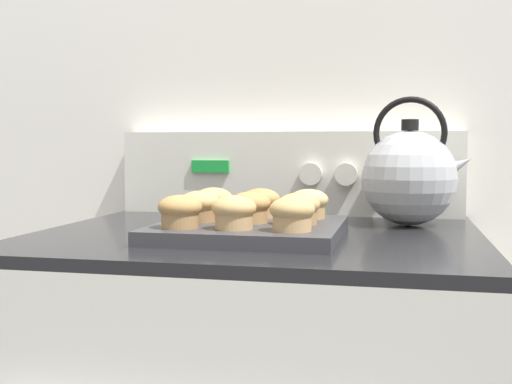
{
  "coord_description": "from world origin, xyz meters",
  "views": [
    {
      "loc": [
        0.23,
        -0.71,
        1.06
      ],
      "look_at": [
        0.01,
        0.26,
        0.98
      ],
      "focal_mm": 45.0,
      "sensor_mm": 36.0,
      "label": 1
    }
  ],
  "objects_px": {
    "muffin_pan": "(249,230)",
    "muffin_r0_c1": "(234,212)",
    "muffin_r2_c0": "(214,201)",
    "tea_kettle": "(410,176)",
    "muffin_r2_c1": "(260,203)",
    "muffin_r1_c2": "(299,208)",
    "muffin_r0_c0": "(180,211)",
    "muffin_r2_c2": "(309,204)",
    "muffin_r1_c0": "(199,206)",
    "muffin_r1_c1": "(248,207)",
    "muffin_r0_c2": "(292,214)"
  },
  "relations": [
    {
      "from": "muffin_r2_c0",
      "to": "tea_kettle",
      "type": "relative_size",
      "value": 0.28
    },
    {
      "from": "muffin_r1_c1",
      "to": "muffin_r2_c1",
      "type": "relative_size",
      "value": 1.0
    },
    {
      "from": "muffin_r0_c1",
      "to": "muffin_r2_c0",
      "type": "distance_m",
      "value": 0.18
    },
    {
      "from": "muffin_r0_c0",
      "to": "muffin_r1_c0",
      "type": "relative_size",
      "value": 1.0
    },
    {
      "from": "muffin_r0_c1",
      "to": "muffin_r1_c2",
      "type": "distance_m",
      "value": 0.11
    },
    {
      "from": "tea_kettle",
      "to": "muffin_r1_c0",
      "type": "bearing_deg",
      "value": -147.93
    },
    {
      "from": "muffin_r0_c0",
      "to": "muffin_r2_c1",
      "type": "height_order",
      "value": "same"
    },
    {
      "from": "muffin_pan",
      "to": "muffin_r1_c1",
      "type": "distance_m",
      "value": 0.04
    },
    {
      "from": "muffin_r1_c0",
      "to": "muffin_r2_c2",
      "type": "xyz_separation_m",
      "value": [
        0.16,
        0.08,
        0.0
      ]
    },
    {
      "from": "muffin_r0_c0",
      "to": "muffin_r2_c0",
      "type": "bearing_deg",
      "value": 89.47
    },
    {
      "from": "muffin_r2_c1",
      "to": "muffin_r2_c2",
      "type": "distance_m",
      "value": 0.08
    },
    {
      "from": "muffin_pan",
      "to": "muffin_r2_c1",
      "type": "xyz_separation_m",
      "value": [
        0.0,
        0.08,
        0.04
      ]
    },
    {
      "from": "muffin_r0_c2",
      "to": "muffin_r2_c1",
      "type": "height_order",
      "value": "same"
    },
    {
      "from": "muffin_r0_c2",
      "to": "muffin_r2_c1",
      "type": "distance_m",
      "value": 0.18
    },
    {
      "from": "muffin_pan",
      "to": "muffin_r0_c0",
      "type": "relative_size",
      "value": 4.37
    },
    {
      "from": "muffin_r1_c1",
      "to": "tea_kettle",
      "type": "relative_size",
      "value": 0.28
    },
    {
      "from": "muffin_r1_c2",
      "to": "muffin_r1_c0",
      "type": "bearing_deg",
      "value": 179.65
    },
    {
      "from": "muffin_r0_c2",
      "to": "muffin_r2_c1",
      "type": "bearing_deg",
      "value": 116.77
    },
    {
      "from": "muffin_r0_c1",
      "to": "tea_kettle",
      "type": "relative_size",
      "value": 0.28
    },
    {
      "from": "muffin_r0_c0",
      "to": "muffin_r2_c2",
      "type": "height_order",
      "value": "same"
    },
    {
      "from": "muffin_r2_c2",
      "to": "muffin_r0_c2",
      "type": "bearing_deg",
      "value": -90.25
    },
    {
      "from": "muffin_r0_c1",
      "to": "tea_kettle",
      "type": "distance_m",
      "value": 0.38
    },
    {
      "from": "muffin_pan",
      "to": "muffin_r1_c2",
      "type": "xyz_separation_m",
      "value": [
        0.08,
        -0.0,
        0.04
      ]
    },
    {
      "from": "muffin_r0_c1",
      "to": "muffin_r0_c2",
      "type": "relative_size",
      "value": 1.0
    },
    {
      "from": "muffin_r2_c0",
      "to": "tea_kettle",
      "type": "height_order",
      "value": "tea_kettle"
    },
    {
      "from": "muffin_r0_c0",
      "to": "tea_kettle",
      "type": "distance_m",
      "value": 0.44
    },
    {
      "from": "muffin_pan",
      "to": "muffin_r2_c0",
      "type": "distance_m",
      "value": 0.12
    },
    {
      "from": "muffin_pan",
      "to": "muffin_r0_c1",
      "type": "height_order",
      "value": "muffin_r0_c1"
    },
    {
      "from": "muffin_r1_c2",
      "to": "muffin_r2_c1",
      "type": "xyz_separation_m",
      "value": [
        -0.08,
        0.08,
        0.0
      ]
    },
    {
      "from": "muffin_r1_c1",
      "to": "muffin_r2_c2",
      "type": "height_order",
      "value": "same"
    },
    {
      "from": "muffin_r2_c0",
      "to": "tea_kettle",
      "type": "bearing_deg",
      "value": 19.96
    },
    {
      "from": "muffin_r1_c0",
      "to": "muffin_r1_c1",
      "type": "bearing_deg",
      "value": 1.3
    },
    {
      "from": "muffin_pan",
      "to": "muffin_r0_c1",
      "type": "distance_m",
      "value": 0.09
    },
    {
      "from": "muffin_r1_c1",
      "to": "muffin_pan",
      "type": "bearing_deg",
      "value": -12.73
    },
    {
      "from": "muffin_r0_c2",
      "to": "muffin_r1_c1",
      "type": "height_order",
      "value": "same"
    },
    {
      "from": "muffin_r1_c0",
      "to": "muffin_r2_c1",
      "type": "relative_size",
      "value": 1.0
    },
    {
      "from": "muffin_r1_c2",
      "to": "muffin_r0_c0",
      "type": "bearing_deg",
      "value": -153.62
    },
    {
      "from": "muffin_r1_c2",
      "to": "muffin_r2_c1",
      "type": "distance_m",
      "value": 0.12
    },
    {
      "from": "muffin_r1_c1",
      "to": "muffin_r1_c2",
      "type": "xyz_separation_m",
      "value": [
        0.08,
        -0.0,
        0.0
      ]
    },
    {
      "from": "muffin_pan",
      "to": "muffin_r0_c2",
      "type": "distance_m",
      "value": 0.12
    },
    {
      "from": "muffin_r0_c1",
      "to": "muffin_r2_c2",
      "type": "bearing_deg",
      "value": 61.73
    },
    {
      "from": "muffin_pan",
      "to": "muffin_r0_c1",
      "type": "relative_size",
      "value": 4.37
    },
    {
      "from": "muffin_r0_c1",
      "to": "muffin_r0_c2",
      "type": "height_order",
      "value": "same"
    },
    {
      "from": "muffin_r0_c2",
      "to": "muffin_r1_c1",
      "type": "xyz_separation_m",
      "value": [
        -0.08,
        0.08,
        0.0
      ]
    },
    {
      "from": "muffin_r1_c2",
      "to": "muffin_r2_c2",
      "type": "distance_m",
      "value": 0.08
    },
    {
      "from": "muffin_r1_c0",
      "to": "muffin_r2_c0",
      "type": "height_order",
      "value": "same"
    },
    {
      "from": "muffin_r2_c1",
      "to": "muffin_r2_c2",
      "type": "height_order",
      "value": "same"
    },
    {
      "from": "muffin_r2_c1",
      "to": "muffin_r1_c0",
      "type": "bearing_deg",
      "value": -134.61
    },
    {
      "from": "muffin_r1_c1",
      "to": "muffin_r2_c0",
      "type": "xyz_separation_m",
      "value": [
        -0.08,
        0.08,
        0.0
      ]
    },
    {
      "from": "muffin_r0_c0",
      "to": "muffin_r1_c1",
      "type": "distance_m",
      "value": 0.12
    }
  ]
}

